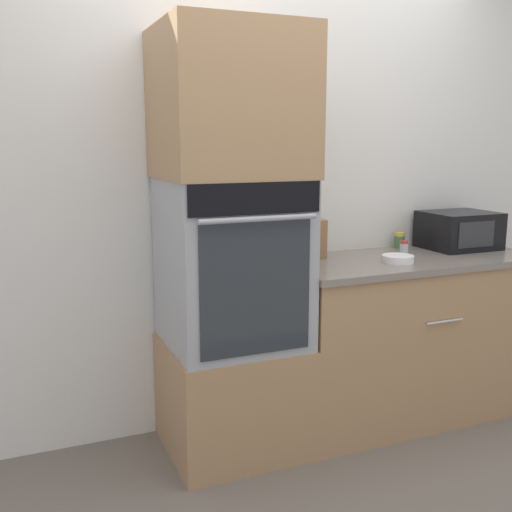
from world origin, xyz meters
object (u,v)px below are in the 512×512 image
at_px(knife_block, 312,238).
at_px(condiment_jar_mid, 399,241).
at_px(bowl, 398,259).
at_px(wall_oven, 232,262).
at_px(condiment_jar_near, 404,247).
at_px(microwave, 459,230).

bearing_deg(knife_block, condiment_jar_mid, 3.54).
bearing_deg(knife_block, bowl, -40.83).
bearing_deg(knife_block, wall_oven, -159.25).
height_order(wall_oven, condiment_jar_near, wall_oven).
height_order(wall_oven, microwave, wall_oven).
bearing_deg(microwave, bowl, -160.10).
bearing_deg(condiment_jar_near, condiment_jar_mid, 63.30).
xyz_separation_m(knife_block, condiment_jar_near, (0.53, -0.10, -0.07)).
distance_m(wall_oven, microwave, 1.45).
xyz_separation_m(microwave, condiment_jar_near, (-0.39, -0.01, -0.07)).
bearing_deg(bowl, knife_block, 139.17).
relative_size(wall_oven, knife_block, 3.16).
distance_m(microwave, knife_block, 0.92).
xyz_separation_m(microwave, bowl, (-0.57, -0.21, -0.09)).
height_order(knife_block, condiment_jar_near, knife_block).
relative_size(wall_oven, condiment_jar_mid, 8.58).
relative_size(microwave, condiment_jar_mid, 4.31).
bearing_deg(bowl, condiment_jar_near, 47.36).
bearing_deg(wall_oven, microwave, 4.31).
height_order(bowl, condiment_jar_near, condiment_jar_near).
distance_m(wall_oven, condiment_jar_mid, 1.15).
xyz_separation_m(wall_oven, bowl, (0.88, -0.10, -0.03)).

